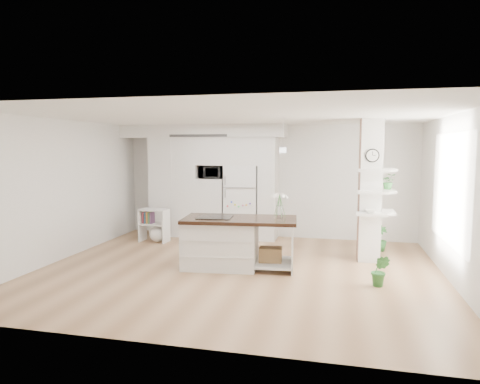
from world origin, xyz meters
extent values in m
cube|color=tan|center=(0.00, 0.00, 0.00)|extent=(7.00, 6.00, 0.01)
cube|color=white|center=(0.00, 0.00, 2.70)|extent=(7.00, 6.00, 0.04)
cube|color=silver|center=(0.00, 3.00, 1.35)|extent=(7.00, 0.04, 2.70)
cube|color=silver|center=(0.00, -3.00, 1.35)|extent=(7.00, 0.04, 2.70)
cube|color=silver|center=(-3.50, 0.00, 1.35)|extent=(0.04, 6.00, 2.70)
cube|color=silver|center=(3.50, 0.00, 1.35)|extent=(0.04, 6.00, 2.70)
cube|color=silver|center=(-2.20, 2.67, 1.20)|extent=(1.20, 0.65, 2.40)
cube|color=silver|center=(-1.27, 2.67, 0.71)|extent=(0.65, 0.65, 1.42)
cube|color=silver|center=(-1.27, 2.67, 2.08)|extent=(0.65, 0.65, 0.65)
cube|color=silver|center=(-0.53, 2.67, 2.08)|extent=(0.85, 0.65, 0.65)
cube|color=silver|center=(0.10, 2.67, 1.20)|extent=(0.40, 0.65, 2.40)
cube|color=silver|center=(-1.50, 2.65, 2.55)|extent=(4.00, 0.70, 0.30)
cube|color=#262626|center=(-1.50, 2.31, 2.44)|extent=(1.40, 0.04, 0.06)
cube|color=white|center=(-0.53, 2.68, 0.88)|extent=(0.78, 0.66, 1.75)
cube|color=#B2B2B7|center=(-0.53, 2.34, 1.24)|extent=(0.78, 0.01, 0.03)
cube|color=silver|center=(2.30, 1.20, 1.35)|extent=(0.40, 0.40, 2.70)
cube|color=#AF7961|center=(2.09, 1.20, 1.35)|extent=(0.02, 0.40, 2.70)
cube|color=#AF7961|center=(2.30, 1.41, 1.35)|extent=(0.40, 0.02, 2.70)
cylinder|color=black|center=(2.30, 0.99, 2.02)|extent=(0.25, 0.03, 0.25)
cylinder|color=white|center=(2.30, 0.98, 2.02)|extent=(0.21, 0.01, 0.21)
plane|color=white|center=(3.48, 0.30, 1.50)|extent=(0.00, 2.40, 2.40)
cylinder|color=white|center=(1.70, 0.15, 2.12)|extent=(0.12, 0.12, 0.10)
cube|color=silver|center=(-0.36, 0.13, 0.42)|extent=(1.39, 0.98, 0.85)
cube|color=silver|center=(0.60, 0.23, 0.11)|extent=(0.79, 0.92, 0.04)
cube|color=silver|center=(0.93, 0.26, 0.42)|extent=(0.11, 0.86, 0.85)
cube|color=black|center=(-0.01, 0.17, 0.88)|extent=(2.10, 1.15, 0.06)
cube|color=black|center=(-0.46, 0.12, 0.91)|extent=(0.65, 0.56, 0.01)
cube|color=#99764A|center=(0.55, 0.22, 0.26)|extent=(0.43, 0.34, 0.25)
cylinder|color=white|center=(0.69, 0.34, 1.02)|extent=(0.12, 0.12, 0.22)
cube|color=silver|center=(-2.71, 1.81, 0.38)|extent=(0.05, 0.37, 0.76)
cube|color=silver|center=(-2.11, 1.77, 0.38)|extent=(0.05, 0.37, 0.76)
cube|color=silver|center=(-2.41, 1.79, 0.74)|extent=(0.66, 0.41, 0.03)
cube|color=silver|center=(-2.41, 1.79, 0.41)|extent=(0.63, 0.41, 0.03)
sphere|color=white|center=(-2.32, 1.78, 0.18)|extent=(0.37, 0.37, 0.37)
imported|color=#2F7532|center=(2.37, -0.39, 0.25)|extent=(0.33, 0.29, 0.51)
imported|color=#2F7532|center=(2.57, 2.05, 0.27)|extent=(0.36, 0.36, 0.54)
imported|color=#2D2D2D|center=(-1.27, 2.62, 1.57)|extent=(0.54, 0.37, 0.30)
imported|color=#2F7532|center=(2.63, 1.30, 1.52)|extent=(0.27, 0.23, 0.30)
imported|color=white|center=(2.30, 0.90, 1.00)|extent=(0.22, 0.22, 0.05)
camera|label=1|loc=(1.71, -7.21, 2.17)|focal=32.00mm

